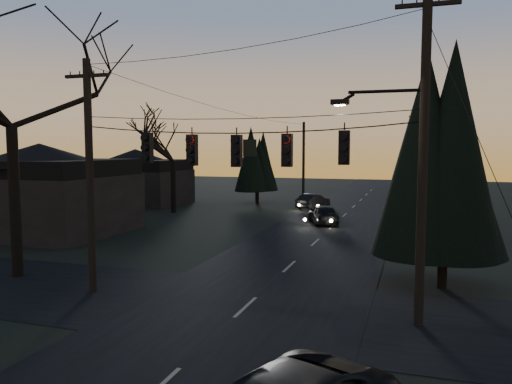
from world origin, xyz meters
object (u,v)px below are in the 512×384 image
(utility_pole_left, at_px, (93,292))
(utility_pole_far_l, at_px, (303,198))
(evergreen_right, at_px, (446,162))
(sedan_oncoming_a, at_px, (323,214))
(sedan_oncoming_b, at_px, (313,201))
(utility_pole_far_r, at_px, (417,212))
(bare_tree_left, at_px, (9,65))
(utility_pole_right, at_px, (418,325))

(utility_pole_left, xyz_separation_m, utility_pole_far_l, (0.00, 36.00, 0.00))
(utility_pole_left, xyz_separation_m, evergreen_right, (12.36, 4.51, 4.78))
(evergreen_right, bearing_deg, sedan_oncoming_a, 116.38)
(utility_pole_left, height_order, utility_pole_far_l, utility_pole_left)
(sedan_oncoming_a, relative_size, sedan_oncoming_b, 1.04)
(utility_pole_left, height_order, utility_pole_far_r, same)
(utility_pole_far_r, relative_size, utility_pole_far_l, 1.06)
(utility_pole_far_l, distance_m, evergreen_right, 34.17)
(utility_pole_far_l, bearing_deg, utility_pole_far_r, -34.82)
(evergreen_right, relative_size, sedan_oncoming_a, 2.06)
(sedan_oncoming_a, bearing_deg, utility_pole_far_l, -94.32)
(evergreen_right, bearing_deg, bare_tree_left, -168.06)
(utility_pole_right, bearing_deg, utility_pole_far_r, 90.00)
(utility_pole_left, bearing_deg, sedan_oncoming_a, 74.65)
(utility_pole_far_r, height_order, bare_tree_left, bare_tree_left)
(evergreen_right, distance_m, sedan_oncoming_b, 25.11)
(utility_pole_far_l, relative_size, sedan_oncoming_b, 2.04)
(bare_tree_left, bearing_deg, utility_pole_right, -3.49)
(utility_pole_far_l, bearing_deg, evergreen_right, -68.57)
(utility_pole_right, height_order, sedan_oncoming_b, utility_pole_right)
(bare_tree_left, bearing_deg, sedan_oncoming_a, 61.93)
(sedan_oncoming_b, bearing_deg, evergreen_right, 130.78)
(utility_pole_left, relative_size, sedan_oncoming_b, 2.17)
(utility_pole_right, xyz_separation_m, bare_tree_left, (-15.89, 0.97, 8.65))
(utility_pole_far_l, bearing_deg, bare_tree_left, -97.14)
(utility_pole_right, distance_m, utility_pole_far_r, 28.00)
(utility_pole_right, xyz_separation_m, utility_pole_left, (-11.50, 0.00, 0.00))
(utility_pole_far_l, height_order, evergreen_right, evergreen_right)
(sedan_oncoming_b, bearing_deg, utility_pole_far_r, -157.71)
(utility_pole_far_r, relative_size, sedan_oncoming_b, 2.17)
(utility_pole_far_r, distance_m, sedan_oncoming_a, 11.05)
(utility_pole_far_r, xyz_separation_m, sedan_oncoming_b, (-8.70, -0.64, 0.65))
(utility_pole_far_r, relative_size, bare_tree_left, 0.69)
(utility_pole_far_r, bearing_deg, evergreen_right, -87.90)
(utility_pole_far_r, xyz_separation_m, sedan_oncoming_a, (-6.30, -9.05, 0.69))
(evergreen_right, height_order, sedan_oncoming_b, evergreen_right)
(utility_pole_far_l, bearing_deg, utility_pole_right, -72.28)
(utility_pole_right, xyz_separation_m, evergreen_right, (0.86, 4.51, 4.78))
(utility_pole_right, bearing_deg, bare_tree_left, 176.51)
(utility_pole_left, bearing_deg, utility_pole_right, 0.00)
(evergreen_right, bearing_deg, sedan_oncoming_b, 112.71)
(utility_pole_right, relative_size, utility_pole_far_l, 1.25)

